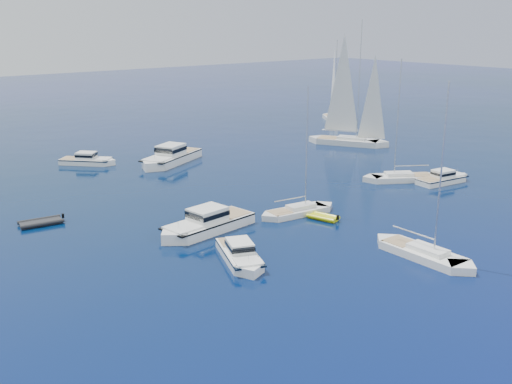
# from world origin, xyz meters

# --- Properties ---
(ground) EXTENTS (400.00, 400.00, 0.00)m
(ground) POSITION_xyz_m (0.00, 0.00, 0.00)
(ground) COLOR #09125B
(ground) RESTS_ON ground
(motor_cruiser_left) EXTENTS (5.58, 8.67, 2.19)m
(motor_cruiser_left) POSITION_xyz_m (-8.34, 16.75, 0.00)
(motor_cruiser_left) COLOR white
(motor_cruiser_left) RESTS_ON ground
(motor_cruiser_centre) EXTENTS (11.36, 4.76, 2.89)m
(motor_cruiser_centre) POSITION_xyz_m (-6.43, 24.51, 0.00)
(motor_cruiser_centre) COLOR white
(motor_cruiser_centre) RESTS_ON ground
(motor_cruiser_far_r) EXTENTS (8.25, 3.54, 2.10)m
(motor_cruiser_far_r) POSITION_xyz_m (25.95, 20.55, 0.00)
(motor_cruiser_far_r) COLOR white
(motor_cruiser_far_r) RESTS_ON ground
(motor_cruiser_distant) EXTENTS (12.82, 8.92, 3.26)m
(motor_cruiser_distant) POSITION_xyz_m (5.53, 50.61, 0.00)
(motor_cruiser_distant) COLOR white
(motor_cruiser_distant) RESTS_ON ground
(motor_cruiser_horizon) EXTENTS (7.46, 7.83, 2.17)m
(motor_cruiser_horizon) POSITION_xyz_m (-3.65, 57.13, 0.00)
(motor_cruiser_horizon) COLOR white
(motor_cruiser_horizon) RESTS_ON ground
(sailboat_fore) EXTENTS (2.97, 10.47, 15.30)m
(sailboat_fore) POSITION_xyz_m (3.98, 7.67, 0.00)
(sailboat_fore) COLOR white
(sailboat_fore) RESTS_ON ground
(sailboat_mid_r) EXTENTS (10.27, 7.91, 15.37)m
(sailboat_mid_r) POSITION_xyz_m (22.78, 24.32, 0.00)
(sailboat_mid_r) COLOR silver
(sailboat_mid_r) RESTS_ON ground
(sailboat_centre) EXTENTS (9.40, 3.61, 13.46)m
(sailboat_centre) POSITION_xyz_m (3.76, 22.75, 0.00)
(sailboat_centre) COLOR silver
(sailboat_centre) RESTS_ON ground
(sailboat_sails_r) EXTENTS (9.68, 13.54, 19.91)m
(sailboat_sails_r) POSITION_xyz_m (34.24, 43.74, 0.00)
(sailboat_sails_r) COLOR silver
(sailboat_sails_r) RESTS_ON ground
(sailboat_sails_far) EXTENTS (8.55, 10.67, 16.13)m
(sailboat_sails_far) POSITION_xyz_m (49.41, 61.48, 0.00)
(sailboat_sails_far) COLOR silver
(sailboat_sails_far) RESTS_ON ground
(tender_yellow) EXTENTS (2.59, 3.57, 0.95)m
(tender_yellow) POSITION_xyz_m (4.61, 19.98, 0.00)
(tender_yellow) COLOR #D3D80C
(tender_yellow) RESTS_ON ground
(tender_grey_far) EXTENTS (4.56, 2.85, 0.95)m
(tender_grey_far) POSITION_xyz_m (-17.81, 36.23, 0.00)
(tender_grey_far) COLOR black
(tender_grey_far) RESTS_ON ground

